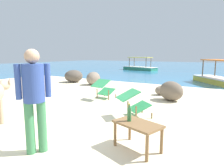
{
  "coord_description": "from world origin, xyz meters",
  "views": [
    {
      "loc": [
        3.19,
        -2.84,
        1.58
      ],
      "look_at": [
        -0.3,
        3.0,
        0.55
      ],
      "focal_mm": 31.47,
      "sensor_mm": 36.0,
      "label": 1
    }
  ],
  "objects_px": {
    "boat_green": "(140,67)",
    "boat_yellow": "(221,79)",
    "low_bench_table": "(138,127)",
    "deck_chair_far": "(134,102)",
    "bottle": "(129,114)",
    "deck_chair_near": "(104,88)",
    "person_standing": "(34,94)"
  },
  "relations": [
    {
      "from": "bottle",
      "to": "boat_yellow",
      "type": "xyz_separation_m",
      "value": [
        1.0,
        9.02,
        -0.32
      ]
    },
    {
      "from": "bottle",
      "to": "person_standing",
      "type": "xyz_separation_m",
      "value": [
        -1.18,
        -0.91,
        0.38
      ]
    },
    {
      "from": "low_bench_table",
      "to": "deck_chair_far",
      "type": "xyz_separation_m",
      "value": [
        -0.76,
        1.52,
        0.01
      ]
    },
    {
      "from": "boat_green",
      "to": "low_bench_table",
      "type": "bearing_deg",
      "value": -50.71
    },
    {
      "from": "bottle",
      "to": "person_standing",
      "type": "distance_m",
      "value": 1.53
    },
    {
      "from": "deck_chair_far",
      "to": "person_standing",
      "type": "distance_m",
      "value": 2.55
    },
    {
      "from": "deck_chair_far",
      "to": "boat_yellow",
      "type": "relative_size",
      "value": 0.26
    },
    {
      "from": "deck_chair_far",
      "to": "boat_green",
      "type": "relative_size",
      "value": 0.24
    },
    {
      "from": "bottle",
      "to": "boat_green",
      "type": "height_order",
      "value": "boat_green"
    },
    {
      "from": "deck_chair_far",
      "to": "boat_green",
      "type": "distance_m",
      "value": 15.4
    },
    {
      "from": "bottle",
      "to": "deck_chair_near",
      "type": "distance_m",
      "value": 3.65
    },
    {
      "from": "deck_chair_near",
      "to": "boat_green",
      "type": "distance_m",
      "value": 13.6
    },
    {
      "from": "bottle",
      "to": "boat_green",
      "type": "distance_m",
      "value": 17.03
    },
    {
      "from": "low_bench_table",
      "to": "person_standing",
      "type": "height_order",
      "value": "person_standing"
    },
    {
      "from": "boat_yellow",
      "to": "bottle",
      "type": "bearing_deg",
      "value": -43.57
    },
    {
      "from": "boat_green",
      "to": "boat_yellow",
      "type": "relative_size",
      "value": 1.06
    },
    {
      "from": "deck_chair_near",
      "to": "boat_yellow",
      "type": "bearing_deg",
      "value": -21.93
    },
    {
      "from": "bottle",
      "to": "deck_chair_near",
      "type": "bearing_deg",
      "value": 129.97
    },
    {
      "from": "person_standing",
      "to": "boat_green",
      "type": "relative_size",
      "value": 0.42
    },
    {
      "from": "boat_yellow",
      "to": "deck_chair_near",
      "type": "bearing_deg",
      "value": -65.46
    },
    {
      "from": "boat_green",
      "to": "person_standing",
      "type": "bearing_deg",
      "value": -55.87
    },
    {
      "from": "low_bench_table",
      "to": "deck_chair_far",
      "type": "height_order",
      "value": "deck_chair_far"
    },
    {
      "from": "bottle",
      "to": "boat_green",
      "type": "relative_size",
      "value": 0.08
    },
    {
      "from": "deck_chair_near",
      "to": "boat_yellow",
      "type": "xyz_separation_m",
      "value": [
        3.34,
        6.23,
        -0.13
      ]
    },
    {
      "from": "deck_chair_near",
      "to": "person_standing",
      "type": "xyz_separation_m",
      "value": [
        1.17,
        -3.7,
        0.56
      ]
    },
    {
      "from": "person_standing",
      "to": "boat_yellow",
      "type": "height_order",
      "value": "person_standing"
    },
    {
      "from": "deck_chair_near",
      "to": "deck_chair_far",
      "type": "height_order",
      "value": "same"
    },
    {
      "from": "deck_chair_far",
      "to": "bottle",
      "type": "bearing_deg",
      "value": -116.28
    },
    {
      "from": "deck_chair_far",
      "to": "person_standing",
      "type": "bearing_deg",
      "value": -151.38
    },
    {
      "from": "low_bench_table",
      "to": "deck_chair_near",
      "type": "height_order",
      "value": "deck_chair_near"
    },
    {
      "from": "deck_chair_near",
      "to": "person_standing",
      "type": "bearing_deg",
      "value": -156.23
    },
    {
      "from": "deck_chair_near",
      "to": "bottle",
      "type": "bearing_deg",
      "value": -133.76
    }
  ]
}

